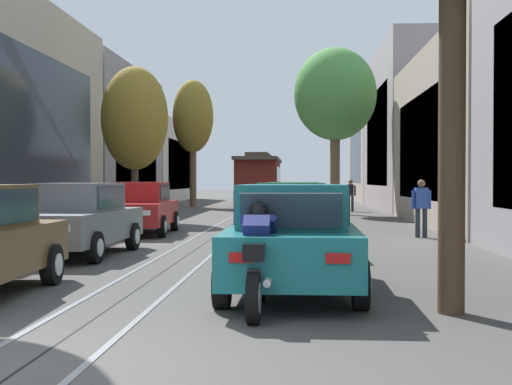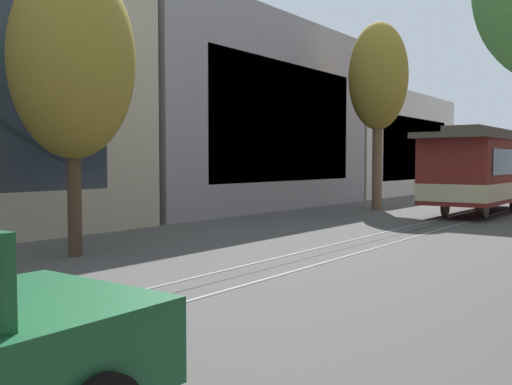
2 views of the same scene
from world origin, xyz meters
name	(u,v)px [view 2 (image 2 of 2)]	position (x,y,z in m)	size (l,w,h in m)	color
ground_plane	(274,267)	(0.00, 23.01, 0.00)	(160.00, 160.00, 0.00)	#4C4947
trolley_track_rails	(362,244)	(0.00, 26.76, 0.00)	(1.14, 65.52, 0.01)	gray
building_facade_left	(89,110)	(-9.34, 25.89, 3.68)	(5.67, 57.22, 8.34)	tan
street_tree_kerb_left_second	(72,61)	(-4.11, 21.54, 4.10)	(2.68, 2.54, 6.20)	#4C3826
street_tree_kerb_left_mid	(378,78)	(-4.02, 36.34, 5.47)	(2.51, 2.15, 7.79)	brown
cable_car_trolley	(482,171)	(0.00, 37.14, 1.66)	(2.62, 9.14, 3.28)	maroon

